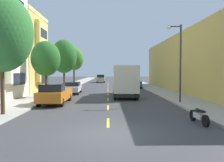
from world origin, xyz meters
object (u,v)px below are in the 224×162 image
object	(u,v)px
delivery_box_truck	(125,79)
parked_sedan_silver	(73,88)
street_tree_second	(46,59)
street_lamp	(179,57)
parked_pickup_teal	(134,83)
street_tree_nearest	(1,33)
street_tree_third	(64,56)
parked_pickup_orange	(55,94)
street_tree_farthest	(74,59)
parked_pickup_sky	(124,78)
moving_champagne_sedan	(101,78)
parked_motorcycle	(199,116)
parked_wagon_red	(129,81)

from	to	relation	value
delivery_box_truck	parked_sedan_silver	size ratio (longest dim) A/B	1.80
street_tree_second	parked_sedan_silver	world-z (taller)	street_tree_second
street_lamp	parked_pickup_teal	size ratio (longest dim) A/B	1.22
street_lamp	street_tree_nearest	bearing A→B (deg)	-157.17
street_tree_third	parked_pickup_orange	size ratio (longest dim) A/B	1.36
street_tree_farthest	street_lamp	world-z (taller)	street_tree_farthest
parked_pickup_sky	parked_sedan_silver	size ratio (longest dim) A/B	1.18
street_tree_nearest	street_tree_second	xyz separation A→B (m)	(-0.00, 9.63, -1.00)
parked_pickup_orange	moving_champagne_sedan	bearing A→B (deg)	85.86
street_lamp	parked_motorcycle	bearing A→B (deg)	-99.26
delivery_box_truck	parked_wagon_red	xyz separation A→B (m)	(2.47, 21.05, -1.08)
delivery_box_truck	parked_sedan_silver	distance (m)	7.02
parked_motorcycle	delivery_box_truck	bearing A→B (deg)	102.94
street_lamp	parked_sedan_silver	xyz separation A→B (m)	(-10.27, 8.80, -3.18)
street_lamp	street_tree_second	bearing A→B (deg)	160.22
parked_sedan_silver	parked_pickup_orange	distance (m)	8.68
parked_pickup_teal	parked_pickup_sky	distance (m)	24.27
street_tree_nearest	street_lamp	bearing A→B (deg)	22.83
parked_pickup_teal	parked_wagon_red	bearing A→B (deg)	91.13
parked_pickup_orange	parked_pickup_teal	bearing A→B (deg)	65.01
parked_wagon_red	parked_pickup_teal	distance (m)	7.43
street_tree_nearest	street_tree_farthest	world-z (taller)	street_tree_nearest
delivery_box_truck	moving_champagne_sedan	distance (m)	31.63
street_lamp	parked_wagon_red	world-z (taller)	street_lamp
parked_pickup_teal	parked_motorcycle	bearing A→B (deg)	-89.27
street_tree_nearest	parked_pickup_orange	size ratio (longest dim) A/B	1.37
parked_pickup_sky	street_lamp	bearing A→B (deg)	-87.89
parked_pickup_orange	street_tree_second	bearing A→B (deg)	114.14
parked_pickup_teal	moving_champagne_sedan	size ratio (longest dim) A/B	1.11
parked_wagon_red	parked_pickup_sky	bearing A→B (deg)	89.75
street_tree_second	street_tree_farthest	distance (m)	19.29
street_tree_nearest	parked_pickup_teal	xyz separation A→B (m)	(10.81, 24.36, -4.22)
street_tree_farthest	parked_wagon_red	distance (m)	11.85
street_tree_third	street_lamp	size ratio (longest dim) A/B	1.11
street_tree_farthest	parked_pickup_orange	distance (m)	24.04
street_tree_third	street_lamp	world-z (taller)	street_tree_third
street_tree_second	parked_sedan_silver	distance (m)	5.84
street_tree_third	street_tree_farthest	xyz separation A→B (m)	(0.00, 9.63, 0.18)
street_tree_nearest	street_tree_second	bearing A→B (deg)	90.00
street_tree_nearest	parked_pickup_teal	distance (m)	26.99
street_tree_farthest	street_tree_nearest	bearing A→B (deg)	-90.00
street_tree_nearest	street_tree_second	size ratio (longest dim) A/B	1.27
street_tree_third	parked_pickup_teal	xyz separation A→B (m)	(10.81, 5.10, -4.08)
parked_pickup_sky	parked_motorcycle	world-z (taller)	parked_pickup_sky
street_tree_third	delivery_box_truck	world-z (taller)	street_tree_third
street_lamp	parked_motorcycle	distance (m)	8.20
street_tree_nearest	moving_champagne_sedan	world-z (taller)	street_tree_nearest
street_lamp	parked_wagon_red	bearing A→B (deg)	93.61
street_tree_third	moving_champagne_sedan	world-z (taller)	street_tree_third
parked_motorcycle	parked_pickup_sky	bearing A→B (deg)	90.46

